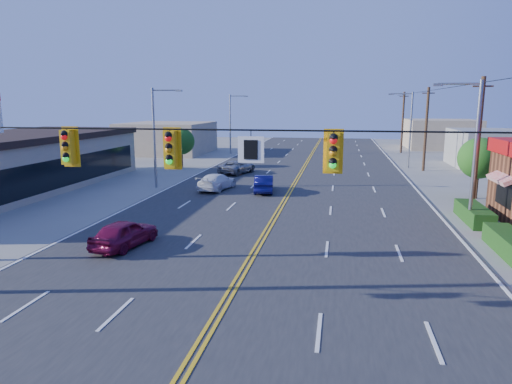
% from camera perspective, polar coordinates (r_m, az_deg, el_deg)
% --- Properties ---
extents(ground, '(160.00, 160.00, 0.00)m').
position_cam_1_polar(ground, '(14.80, -5.34, -16.12)').
color(ground, gray).
rests_on(ground, ground).
extents(road, '(20.00, 120.00, 0.06)m').
position_cam_1_polar(road, '(33.54, 3.90, -0.60)').
color(road, '#2D2D30').
rests_on(road, ground).
extents(signal_span, '(24.32, 0.34, 9.00)m').
position_cam_1_polar(signal_span, '(13.34, -6.21, 2.97)').
color(signal_span, '#47301E').
rests_on(signal_span, ground).
extents(strip_mall, '(10.40, 26.40, 4.40)m').
position_cam_1_polar(strip_mall, '(40.24, -29.40, 3.14)').
color(strip_mall, tan).
rests_on(strip_mall, ground).
extents(streetlight_se, '(2.55, 0.25, 8.00)m').
position_cam_1_polar(streetlight_se, '(27.69, 25.38, 5.31)').
color(streetlight_se, gray).
rests_on(streetlight_se, ground).
extents(streetlight_ne, '(2.55, 0.25, 8.00)m').
position_cam_1_polar(streetlight_ne, '(51.21, 18.56, 7.90)').
color(streetlight_ne, gray).
rests_on(streetlight_ne, ground).
extents(streetlight_sw, '(2.55, 0.25, 8.00)m').
position_cam_1_polar(streetlight_sw, '(37.62, -12.34, 7.32)').
color(streetlight_sw, gray).
rests_on(streetlight_sw, ground).
extents(streetlight_nw, '(2.55, 0.25, 8.00)m').
position_cam_1_polar(streetlight_nw, '(62.40, -3.06, 8.88)').
color(streetlight_nw, gray).
rests_on(streetlight_nw, ground).
extents(utility_pole_near, '(0.28, 0.28, 8.40)m').
position_cam_1_polar(utility_pole_near, '(31.93, 25.97, 5.30)').
color(utility_pole_near, '#47301E').
rests_on(utility_pole_near, ground).
extents(utility_pole_mid, '(0.28, 0.28, 8.40)m').
position_cam_1_polar(utility_pole_mid, '(49.47, 20.48, 7.32)').
color(utility_pole_mid, '#47301E').
rests_on(utility_pole_mid, ground).
extents(utility_pole_far, '(0.28, 0.28, 8.40)m').
position_cam_1_polar(utility_pole_far, '(67.26, 17.86, 8.26)').
color(utility_pole_far, '#47301E').
rests_on(utility_pole_far, ground).
extents(tree_kfc_rear, '(2.94, 2.94, 4.41)m').
position_cam_1_polar(tree_kfc_rear, '(36.23, 26.13, 3.81)').
color(tree_kfc_rear, '#47301E').
rests_on(tree_kfc_rear, ground).
extents(tree_west, '(2.80, 2.80, 4.20)m').
position_cam_1_polar(tree_west, '(49.71, -9.30, 6.25)').
color(tree_west, '#47301E').
rests_on(tree_west, ground).
extents(bld_west_far, '(11.00, 12.00, 4.20)m').
position_cam_1_polar(bld_west_far, '(65.28, -10.98, 6.66)').
color(bld_west_far, tan).
rests_on(bld_west_far, ground).
extents(bld_east_far, '(10.00, 10.00, 4.40)m').
position_cam_1_polar(bld_east_far, '(76.36, 22.11, 6.73)').
color(bld_east_far, tan).
rests_on(bld_east_far, ground).
extents(car_magenta, '(2.21, 4.07, 1.31)m').
position_cam_1_polar(car_magenta, '(22.51, -16.10, -5.13)').
color(car_magenta, maroon).
rests_on(car_magenta, ground).
extents(car_blue, '(1.91, 4.14, 1.31)m').
position_cam_1_polar(car_blue, '(35.15, 1.01, 0.99)').
color(car_blue, '#0D0D4F').
rests_on(car_blue, ground).
extents(car_white, '(2.54, 4.67, 1.29)m').
position_cam_1_polar(car_white, '(36.17, -4.93, 1.21)').
color(car_white, white).
rests_on(car_white, ground).
extents(car_silver, '(3.39, 5.00, 1.27)m').
position_cam_1_polar(car_silver, '(44.66, -2.37, 3.08)').
color(car_silver, gray).
rests_on(car_silver, ground).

